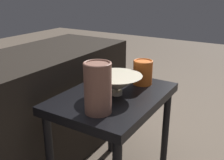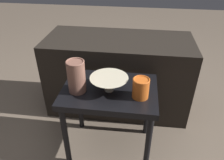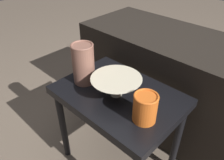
{
  "view_description": "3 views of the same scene",
  "coord_description": "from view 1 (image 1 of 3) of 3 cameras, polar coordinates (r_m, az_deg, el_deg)",
  "views": [
    {
      "loc": [
        -0.94,
        -0.57,
        0.97
      ],
      "look_at": [
        -0.0,
        0.01,
        0.58
      ],
      "focal_mm": 42.0,
      "sensor_mm": 36.0,
      "label": 1
    },
    {
      "loc": [
        0.16,
        -1.08,
        1.28
      ],
      "look_at": [
        0.02,
        -0.01,
        0.58
      ],
      "focal_mm": 35.0,
      "sensor_mm": 36.0,
      "label": 2
    },
    {
      "loc": [
        0.53,
        -0.6,
        1.14
      ],
      "look_at": [
        -0.02,
        -0.03,
        0.59
      ],
      "focal_mm": 35.0,
      "sensor_mm": 36.0,
      "label": 3
    }
  ],
  "objects": [
    {
      "name": "vase_colorful_right",
      "position": [
        1.3,
        6.71,
        1.78
      ],
      "size": [
        0.1,
        0.1,
        0.12
      ],
      "color": "orange",
      "rests_on": "table"
    },
    {
      "name": "vase_textured_left",
      "position": [
        0.99,
        -3.11,
        -1.61
      ],
      "size": [
        0.11,
        0.11,
        0.2
      ],
      "color": "brown",
      "rests_on": "table"
    },
    {
      "name": "couch_backdrop",
      "position": [
        1.57,
        -15.66,
        -5.79
      ],
      "size": [
        1.16,
        0.5,
        0.63
      ],
      "color": "black",
      "rests_on": "ground_plane"
    },
    {
      "name": "bowl",
      "position": [
        1.17,
        1.08,
        -0.67
      ],
      "size": [
        0.23,
        0.23,
        0.09
      ],
      "color": "beige",
      "rests_on": "table"
    },
    {
      "name": "table",
      "position": [
        1.22,
        0.27,
        -6.12
      ],
      "size": [
        0.58,
        0.42,
        0.51
      ],
      "color": "black",
      "rests_on": "ground_plane"
    }
  ]
}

